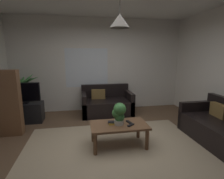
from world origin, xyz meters
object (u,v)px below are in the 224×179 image
coffee_table (119,128)px  tv (22,93)px  remote_on_table_1 (129,122)px  potted_plant_on_table (119,113)px  couch_under_window (107,104)px  potted_palm_corner (24,95)px  couch_right_side (220,129)px  pendant_lamp (120,21)px  book_on_table_0 (113,124)px  book_on_table_1 (112,122)px  bookshelf_corner (2,103)px  tv_stand (24,113)px  remote_on_table_0 (131,125)px

coffee_table → tv: tv is taller
remote_on_table_1 → potted_plant_on_table: 0.30m
couch_under_window → potted_plant_on_table: size_ratio=3.43×
coffee_table → potted_palm_corner: (-2.21, 2.01, 0.26)m
tv → potted_palm_corner: size_ratio=0.63×
couch_right_side → pendant_lamp: pendant_lamp is taller
potted_plant_on_table → potted_palm_corner: potted_palm_corner is taller
book_on_table_0 → book_on_table_1: (-0.01, 0.02, 0.02)m
potted_plant_on_table → pendant_lamp: bearing=68.1°
couch_under_window → remote_on_table_1: size_ratio=8.92×
potted_plant_on_table → bookshelf_corner: bookshelf_corner is taller
tv_stand → remote_on_table_1: bearing=-33.6°
couch_right_side → pendant_lamp: size_ratio=2.39×
couch_under_window → coffee_table: bearing=-91.5°
book_on_table_1 → bookshelf_corner: bearing=159.1°
coffee_table → tv_stand: size_ratio=1.17×
remote_on_table_0 → tv: 2.87m
couch_right_side → tv_stand: 4.48m
tv_stand → coffee_table: bearing=-36.8°
potted_plant_on_table → coffee_table: bearing=68.1°
tv_stand → remote_on_table_0: bearing=-36.2°
potted_plant_on_table → remote_on_table_0: bearing=-26.4°
potted_plant_on_table → couch_right_side: bearing=-6.0°
book_on_table_0 → potted_plant_on_table: bearing=-10.5°
couch_right_side → book_on_table_1: size_ratio=9.74×
remote_on_table_1 → potted_palm_corner: bearing=126.3°
potted_plant_on_table → tv_stand: 2.67m
remote_on_table_0 → tv_stand: bearing=-165.2°
couch_under_window → coffee_table: size_ratio=1.35×
remote_on_table_0 → tv: (-2.31, 1.67, 0.33)m
tv_stand → book_on_table_1: bearing=-37.9°
couch_right_side → remote_on_table_1: 1.82m
remote_on_table_1 → book_on_table_1: bearing=166.8°
couch_under_window → pendant_lamp: pendant_lamp is taller
couch_right_side → book_on_table_1: bearing=-96.7°
couch_right_side → potted_plant_on_table: (-2.00, 0.21, 0.37)m
remote_on_table_1 → coffee_table: bearing=176.9°
bookshelf_corner → tv: bearing=75.1°
coffee_table → remote_on_table_1: bearing=11.4°
potted_plant_on_table → bookshelf_corner: 2.46m
coffee_table → remote_on_table_0: remote_on_table_0 is taller
couch_under_window → tv: size_ratio=1.69×
remote_on_table_1 → tv_stand: tv_stand is taller
book_on_table_1 → tv_stand: tv_stand is taller
couch_under_window → potted_palm_corner: potted_palm_corner is taller
book_on_table_1 → tv_stand: 2.53m
coffee_table → remote_on_table_1: 0.22m
tv_stand → potted_plant_on_table: bearing=-37.0°
tv_stand → potted_palm_corner: potted_palm_corner is taller
book_on_table_1 → potted_plant_on_table: bearing=-17.9°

